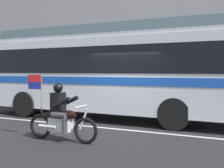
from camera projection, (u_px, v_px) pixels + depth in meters
The scene contains 6 objects.
ground_plane at pixel (123, 126), 10.06m from camera, with size 60.00×60.00×0.00m, color black.
sidewalk_curb at pixel (164, 107), 14.63m from camera, with size 28.00×3.80×0.15m, color #B7B2A8.
lane_center_stripe at pixel (115, 129), 9.52m from camera, with size 26.60×0.14×0.01m, color silver.
transit_bus at pixel (109, 71), 11.54m from camera, with size 10.56×2.74×3.22m.
motorcycle_with_rider at pixel (61, 116), 7.86m from camera, with size 2.20×0.64×1.78m.
fire_hydrant at pixel (192, 101), 13.09m from camera, with size 0.22×0.30×0.75m.
Camera 1 is at (4.05, -9.13, 1.89)m, focal length 47.10 mm.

